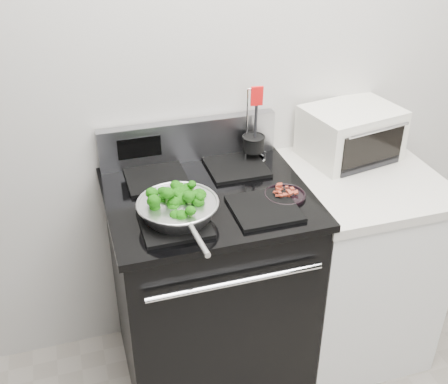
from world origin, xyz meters
name	(u,v)px	position (x,y,z in m)	size (l,w,h in m)	color
back_wall	(254,60)	(0.00, 1.75, 1.35)	(4.00, 0.02, 2.70)	beige
gas_range	(209,285)	(-0.30, 1.41, 0.49)	(0.79, 0.69, 1.13)	black
counter	(352,262)	(0.39, 1.41, 0.46)	(0.62, 0.68, 0.92)	white
skillet	(178,209)	(-0.45, 1.27, 1.00)	(0.30, 0.47, 0.06)	silver
broccoli_pile	(178,204)	(-0.45, 1.27, 1.02)	(0.23, 0.23, 0.08)	#073004
bacon_plate	(285,193)	(-0.02, 1.31, 0.97)	(0.16, 0.16, 0.04)	black
utensil_holder	(253,147)	(-0.04, 1.63, 1.01)	(0.11, 0.11, 0.34)	silver
toaster_oven	(351,133)	(0.40, 1.59, 1.03)	(0.44, 0.37, 0.23)	silver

